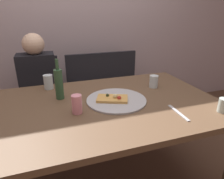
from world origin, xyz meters
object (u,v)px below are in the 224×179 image
(tumbler_near, at_px, (48,82))
(chair_middle, at_px, (88,89))
(pizza_tray, at_px, (116,100))
(pizza_slice_last, at_px, (113,98))
(guest_in_sweater, at_px, (39,88))
(chair_right, at_px, (121,85))
(table_knife, at_px, (178,113))
(tumbler_far, at_px, (154,81))
(wine_glass, at_px, (224,105))
(wine_bottle, at_px, (59,84))
(soda_can, at_px, (77,104))
(dining_table, at_px, (109,111))
(chair_left, at_px, (41,94))

(tumbler_near, xyz_separation_m, chair_middle, (0.43, 0.51, -0.30))
(pizza_tray, height_order, pizza_slice_last, pizza_slice_last)
(guest_in_sweater, bearing_deg, chair_right, -170.93)
(table_knife, bearing_deg, chair_right, 178.64)
(pizza_slice_last, bearing_deg, chair_middle, 90.03)
(pizza_slice_last, height_order, tumbler_near, tumbler_near)
(tumbler_far, relative_size, wine_glass, 1.13)
(pizza_slice_last, bearing_deg, wine_bottle, 153.97)
(soda_can, xyz_separation_m, chair_middle, (0.27, 1.01, -0.30))
(dining_table, xyz_separation_m, chair_middle, (0.03, 0.92, -0.17))
(tumbler_near, distance_m, soda_can, 0.52)
(tumbler_far, bearing_deg, wine_glass, -69.35)
(pizza_slice_last, xyz_separation_m, guest_in_sweater, (-0.52, 0.76, -0.14))
(pizza_tray, relative_size, chair_left, 0.48)
(tumbler_far, height_order, wine_glass, tumbler_far)
(wine_glass, xyz_separation_m, table_knife, (-0.28, 0.07, -0.04))
(tumbler_far, relative_size, chair_left, 0.12)
(tumbler_near, bearing_deg, chair_left, 100.77)
(dining_table, relative_size, chair_right, 1.76)
(table_knife, relative_size, guest_in_sweater, 0.19)
(table_knife, xyz_separation_m, chair_left, (-0.87, 1.22, -0.25))
(chair_right, bearing_deg, soda_can, 55.33)
(pizza_slice_last, distance_m, guest_in_sweater, 0.94)
(pizza_tray, bearing_deg, tumbler_far, 21.99)
(guest_in_sweater, bearing_deg, table_knife, 129.09)
(pizza_slice_last, xyz_separation_m, chair_left, (-0.52, 0.91, -0.27))
(chair_left, bearing_deg, wine_glass, 131.63)
(tumbler_far, height_order, chair_left, chair_left)
(dining_table, height_order, tumbler_far, tumbler_far)
(tumbler_far, bearing_deg, wine_bottle, 179.05)
(guest_in_sweater, bearing_deg, wine_bottle, 105.92)
(dining_table, bearing_deg, chair_middle, 88.31)
(table_knife, bearing_deg, guest_in_sweater, -138.41)
(chair_left, height_order, guest_in_sweater, guest_in_sweater)
(table_knife, relative_size, chair_right, 0.24)
(chair_left, bearing_deg, pizza_slice_last, 119.76)
(table_knife, xyz_separation_m, chair_right, (0.08, 1.22, -0.25))
(pizza_slice_last, bearing_deg, pizza_tray, 2.81)
(wine_bottle, relative_size, soda_can, 2.46)
(table_knife, bearing_deg, chair_middle, -161.74)
(tumbler_far, distance_m, guest_in_sweater, 1.13)
(tumbler_near, bearing_deg, pizza_slice_last, -43.79)
(pizza_tray, relative_size, guest_in_sweater, 0.37)
(tumbler_near, distance_m, chair_middle, 0.73)
(wine_bottle, xyz_separation_m, tumbler_near, (-0.07, 0.24, -0.06))
(wine_bottle, distance_m, tumbler_near, 0.25)
(tumbler_near, bearing_deg, pizza_tray, -41.80)
(wine_glass, bearing_deg, guest_in_sweater, 135.19)
(wine_bottle, xyz_separation_m, tumbler_far, (0.78, -0.01, -0.07))
(pizza_tray, distance_m, soda_can, 0.32)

